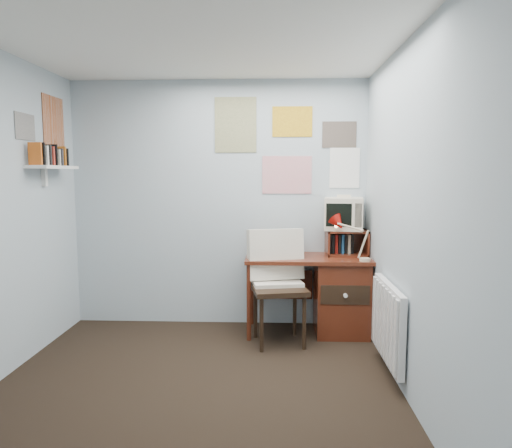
{
  "coord_description": "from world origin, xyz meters",
  "views": [
    {
      "loc": [
        0.57,
        -2.91,
        1.57
      ],
      "look_at": [
        0.42,
        0.9,
        1.14
      ],
      "focal_mm": 32.0,
      "sensor_mm": 36.0,
      "label": 1
    }
  ],
  "objects_px": {
    "tv_riser": "(346,242)",
    "radiator": "(388,322)",
    "desk_chair": "(279,289)",
    "wall_shelf": "(53,167)",
    "crt_tv": "(344,212)",
    "desk_lamp": "(365,241)",
    "desk": "(335,292)"
  },
  "relations": [
    {
      "from": "desk_chair",
      "to": "wall_shelf",
      "type": "xyz_separation_m",
      "value": [
        -2.02,
        -0.07,
        1.11
      ]
    },
    {
      "from": "desk_lamp",
      "to": "crt_tv",
      "type": "bearing_deg",
      "value": 96.94
    },
    {
      "from": "crt_tv",
      "to": "desk_lamp",
      "type": "bearing_deg",
      "value": -56.76
    },
    {
      "from": "desk_chair",
      "to": "wall_shelf",
      "type": "distance_m",
      "value": 2.31
    },
    {
      "from": "wall_shelf",
      "to": "desk_chair",
      "type": "bearing_deg",
      "value": 2.13
    },
    {
      "from": "tv_riser",
      "to": "radiator",
      "type": "bearing_deg",
      "value": -80.72
    },
    {
      "from": "desk_lamp",
      "to": "wall_shelf",
      "type": "distance_m",
      "value": 2.9
    },
    {
      "from": "tv_riser",
      "to": "radiator",
      "type": "distance_m",
      "value": 1.15
    },
    {
      "from": "desk",
      "to": "desk_lamp",
      "type": "relative_size",
      "value": 3.25
    },
    {
      "from": "tv_riser",
      "to": "desk_lamp",
      "type": "bearing_deg",
      "value": -69.01
    },
    {
      "from": "desk",
      "to": "radiator",
      "type": "height_order",
      "value": "desk"
    },
    {
      "from": "tv_riser",
      "to": "radiator",
      "type": "xyz_separation_m",
      "value": [
        0.17,
        -1.04,
        -0.47
      ]
    },
    {
      "from": "desk_chair",
      "to": "desk_lamp",
      "type": "relative_size",
      "value": 2.75
    },
    {
      "from": "desk",
      "to": "crt_tv",
      "type": "height_order",
      "value": "crt_tv"
    },
    {
      "from": "desk_chair",
      "to": "crt_tv",
      "type": "bearing_deg",
      "value": 23.46
    },
    {
      "from": "crt_tv",
      "to": "radiator",
      "type": "distance_m",
      "value": 1.32
    },
    {
      "from": "desk_chair",
      "to": "tv_riser",
      "type": "height_order",
      "value": "desk_chair"
    },
    {
      "from": "desk_chair",
      "to": "desk_lamp",
      "type": "xyz_separation_m",
      "value": [
        0.79,
        0.1,
        0.44
      ]
    },
    {
      "from": "desk_chair",
      "to": "tv_riser",
      "type": "distance_m",
      "value": 0.87
    },
    {
      "from": "desk",
      "to": "wall_shelf",
      "type": "distance_m",
      "value": 2.87
    },
    {
      "from": "radiator",
      "to": "wall_shelf",
      "type": "height_order",
      "value": "wall_shelf"
    },
    {
      "from": "desk",
      "to": "desk_chair",
      "type": "relative_size",
      "value": 1.18
    },
    {
      "from": "desk_lamp",
      "to": "tv_riser",
      "type": "relative_size",
      "value": 0.92
    },
    {
      "from": "crt_tv",
      "to": "wall_shelf",
      "type": "xyz_separation_m",
      "value": [
        -2.66,
        -0.51,
        0.44
      ]
    },
    {
      "from": "crt_tv",
      "to": "wall_shelf",
      "type": "height_order",
      "value": "wall_shelf"
    },
    {
      "from": "tv_riser",
      "to": "radiator",
      "type": "height_order",
      "value": "tv_riser"
    },
    {
      "from": "desk",
      "to": "desk_lamp",
      "type": "xyz_separation_m",
      "value": [
        0.24,
        -0.21,
        0.54
      ]
    },
    {
      "from": "desk",
      "to": "crt_tv",
      "type": "relative_size",
      "value": 3.28
    },
    {
      "from": "crt_tv",
      "to": "radiator",
      "type": "bearing_deg",
      "value": -70.42
    },
    {
      "from": "desk_lamp",
      "to": "wall_shelf",
      "type": "bearing_deg",
      "value": 166.01
    },
    {
      "from": "desk_chair",
      "to": "wall_shelf",
      "type": "bearing_deg",
      "value": 171.3
    },
    {
      "from": "desk_chair",
      "to": "radiator",
      "type": "xyz_separation_m",
      "value": [
        0.84,
        -0.62,
        -0.09
      ]
    }
  ]
}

